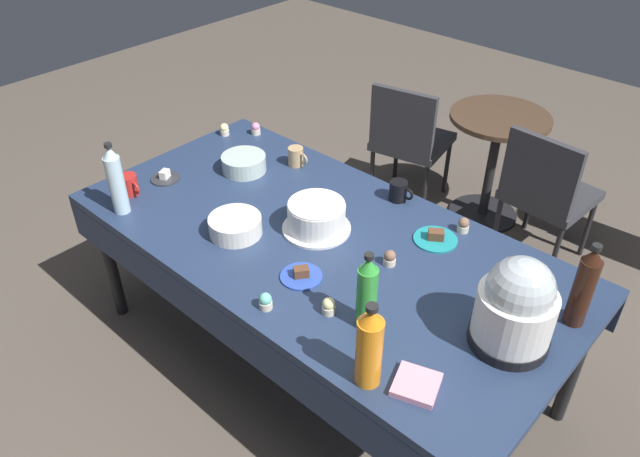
{
  "coord_description": "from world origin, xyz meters",
  "views": [
    {
      "loc": [
        1.4,
        -1.54,
        2.31
      ],
      "look_at": [
        0.0,
        0.0,
        0.8
      ],
      "focal_mm": 34.39,
      "sensor_mm": 36.0,
      "label": 1
    }
  ],
  "objects_px": {
    "dessert_plate_teal": "(436,238)",
    "cupcake_berry": "(224,130)",
    "glass_salad_bowl": "(244,163)",
    "dessert_plate_cobalt": "(301,275)",
    "coffee_mug_tan": "(296,157)",
    "maroon_chair_right": "(546,190)",
    "coffee_mug_red": "(129,185)",
    "dessert_plate_charcoal": "(165,177)",
    "cupcake_rose": "(390,258)",
    "potluck_table": "(320,249)",
    "slow_cooker": "(516,307)",
    "soda_bottle_lime_soda": "(367,293)",
    "soda_bottle_cola": "(584,287)",
    "cupcake_mint": "(265,301)",
    "soda_bottle_orange_juice": "(369,347)",
    "round_cafe_table": "(495,148)",
    "maroon_chair_left": "(409,137)",
    "coffee_mug_black": "(399,191)",
    "cupcake_vanilla": "(463,225)",
    "soda_bottle_water": "(116,181)",
    "frosted_layer_cake": "(316,217)",
    "ceramic_snack_bowl": "(235,226)",
    "cupcake_lemon": "(256,129)",
    "cupcake_cocoa": "(329,306)"
  },
  "relations": [
    {
      "from": "dessert_plate_teal",
      "to": "cupcake_berry",
      "type": "distance_m",
      "value": 1.39
    },
    {
      "from": "glass_salad_bowl",
      "to": "dessert_plate_cobalt",
      "type": "xyz_separation_m",
      "value": [
        0.77,
        -0.4,
        -0.03
      ]
    },
    {
      "from": "coffee_mug_tan",
      "to": "maroon_chair_right",
      "type": "height_order",
      "value": "maroon_chair_right"
    },
    {
      "from": "cupcake_berry",
      "to": "coffee_mug_red",
      "type": "height_order",
      "value": "coffee_mug_red"
    },
    {
      "from": "dessert_plate_charcoal",
      "to": "cupcake_rose",
      "type": "relative_size",
      "value": 2.1
    },
    {
      "from": "potluck_table",
      "to": "slow_cooker",
      "type": "relative_size",
      "value": 6.24
    },
    {
      "from": "glass_salad_bowl",
      "to": "soda_bottle_lime_soda",
      "type": "bearing_deg",
      "value": -21.04
    },
    {
      "from": "coffee_mug_red",
      "to": "coffee_mug_tan",
      "type": "bearing_deg",
      "value": 61.49
    },
    {
      "from": "slow_cooker",
      "to": "soda_bottle_cola",
      "type": "xyz_separation_m",
      "value": [
        0.12,
        0.25,
        -0.0
      ]
    },
    {
      "from": "cupcake_mint",
      "to": "soda_bottle_orange_juice",
      "type": "height_order",
      "value": "soda_bottle_orange_juice"
    },
    {
      "from": "dessert_plate_teal",
      "to": "cupcake_mint",
      "type": "relative_size",
      "value": 2.77
    },
    {
      "from": "potluck_table",
      "to": "slow_cooker",
      "type": "height_order",
      "value": "slow_cooker"
    },
    {
      "from": "dessert_plate_teal",
      "to": "cupcake_berry",
      "type": "xyz_separation_m",
      "value": [
        -1.39,
        0.03,
        0.02
      ]
    },
    {
      "from": "soda_bottle_cola",
      "to": "round_cafe_table",
      "type": "xyz_separation_m",
      "value": [
        -1.06,
        1.41,
        -0.41
      ]
    },
    {
      "from": "soda_bottle_orange_juice",
      "to": "maroon_chair_left",
      "type": "xyz_separation_m",
      "value": [
        -1.16,
        1.89,
        -0.41
      ]
    },
    {
      "from": "round_cafe_table",
      "to": "coffee_mug_black",
      "type": "bearing_deg",
      "value": -84.34
    },
    {
      "from": "round_cafe_table",
      "to": "slow_cooker",
      "type": "bearing_deg",
      "value": -60.67
    },
    {
      "from": "coffee_mug_tan",
      "to": "round_cafe_table",
      "type": "bearing_deg",
      "value": 70.48
    },
    {
      "from": "dessert_plate_teal",
      "to": "cupcake_rose",
      "type": "xyz_separation_m",
      "value": [
        -0.05,
        -0.26,
        0.02
      ]
    },
    {
      "from": "soda_bottle_cola",
      "to": "cupcake_vanilla",
      "type": "bearing_deg",
      "value": 160.44
    },
    {
      "from": "coffee_mug_black",
      "to": "coffee_mug_red",
      "type": "height_order",
      "value": "coffee_mug_red"
    },
    {
      "from": "soda_bottle_water",
      "to": "coffee_mug_red",
      "type": "height_order",
      "value": "soda_bottle_water"
    },
    {
      "from": "cupcake_berry",
      "to": "maroon_chair_left",
      "type": "relative_size",
      "value": 0.08
    },
    {
      "from": "soda_bottle_orange_juice",
      "to": "coffee_mug_red",
      "type": "bearing_deg",
      "value": 175.56
    },
    {
      "from": "frosted_layer_cake",
      "to": "soda_bottle_water",
      "type": "height_order",
      "value": "soda_bottle_water"
    },
    {
      "from": "potluck_table",
      "to": "slow_cooker",
      "type": "bearing_deg",
      "value": -0.37
    },
    {
      "from": "dessert_plate_teal",
      "to": "potluck_table",
      "type": "bearing_deg",
      "value": -139.37
    },
    {
      "from": "cupcake_vanilla",
      "to": "coffee_mug_tan",
      "type": "height_order",
      "value": "coffee_mug_tan"
    },
    {
      "from": "ceramic_snack_bowl",
      "to": "soda_bottle_water",
      "type": "xyz_separation_m",
      "value": [
        -0.51,
        -0.23,
        0.12
      ]
    },
    {
      "from": "soda_bottle_cola",
      "to": "maroon_chair_right",
      "type": "relative_size",
      "value": 0.41
    },
    {
      "from": "potluck_table",
      "to": "dessert_plate_teal",
      "type": "distance_m",
      "value": 0.49
    },
    {
      "from": "cupcake_mint",
      "to": "cupcake_berry",
      "type": "distance_m",
      "value": 1.41
    },
    {
      "from": "cupcake_lemon",
      "to": "coffee_mug_tan",
      "type": "height_order",
      "value": "coffee_mug_tan"
    },
    {
      "from": "soda_bottle_cola",
      "to": "coffee_mug_red",
      "type": "distance_m",
      "value": 1.99
    },
    {
      "from": "cupcake_cocoa",
      "to": "coffee_mug_tan",
      "type": "distance_m",
      "value": 1.08
    },
    {
      "from": "dessert_plate_teal",
      "to": "cupcake_rose",
      "type": "distance_m",
      "value": 0.27
    },
    {
      "from": "frosted_layer_cake",
      "to": "cupcake_berry",
      "type": "relative_size",
      "value": 4.42
    },
    {
      "from": "soda_bottle_water",
      "to": "cupcake_cocoa",
      "type": "bearing_deg",
      "value": 6.85
    },
    {
      "from": "dessert_plate_charcoal",
      "to": "round_cafe_table",
      "type": "height_order",
      "value": "dessert_plate_charcoal"
    },
    {
      "from": "potluck_table",
      "to": "soda_bottle_orange_juice",
      "type": "relative_size",
      "value": 6.74
    },
    {
      "from": "ceramic_snack_bowl",
      "to": "coffee_mug_tan",
      "type": "distance_m",
      "value": 0.63
    },
    {
      "from": "dessert_plate_teal",
      "to": "cupcake_cocoa",
      "type": "bearing_deg",
      "value": -93.85
    },
    {
      "from": "dessert_plate_cobalt",
      "to": "maroon_chair_right",
      "type": "height_order",
      "value": "maroon_chair_right"
    },
    {
      "from": "dessert_plate_charcoal",
      "to": "glass_salad_bowl",
      "type": "bearing_deg",
      "value": 54.77
    },
    {
      "from": "dessert_plate_teal",
      "to": "maroon_chair_right",
      "type": "distance_m",
      "value": 1.14
    },
    {
      "from": "soda_bottle_orange_juice",
      "to": "soda_bottle_cola",
      "type": "bearing_deg",
      "value": 61.82
    },
    {
      "from": "soda_bottle_lime_soda",
      "to": "slow_cooker",
      "type": "bearing_deg",
      "value": 32.38
    },
    {
      "from": "cupcake_cocoa",
      "to": "dessert_plate_cobalt",
      "type": "bearing_deg",
      "value": 160.09
    },
    {
      "from": "cupcake_mint",
      "to": "cupcake_vanilla",
      "type": "distance_m",
      "value": 0.94
    },
    {
      "from": "cupcake_lemon",
      "to": "coffee_mug_tan",
      "type": "bearing_deg",
      "value": -13.24
    }
  ]
}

